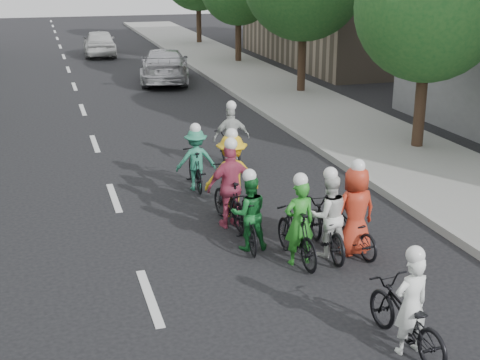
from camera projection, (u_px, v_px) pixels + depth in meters
name	position (u px, v px, depth m)	size (l,w,h in m)	color
ground	(150.00, 297.00, 10.78)	(120.00, 120.00, 0.00)	black
sidewalk_right	(341.00, 124.00, 22.04)	(4.00, 80.00, 0.15)	gray
curb_right	(285.00, 127.00, 21.51)	(0.18, 80.00, 0.18)	#999993
tree_r_0	(428.00, 8.00, 17.96)	(4.00, 4.00, 5.97)	black
cyclist_0	(407.00, 315.00, 9.20)	(0.79, 1.82, 1.59)	black
cyclist_1	(248.00, 218.00, 12.50)	(0.74, 1.63, 1.57)	black
cyclist_2	(231.00, 183.00, 14.14)	(1.23, 1.96, 1.91)	black
cyclist_3	(230.00, 194.00, 13.52)	(1.06, 1.70, 1.87)	black
cyclist_4	(354.00, 220.00, 12.28)	(0.88, 1.64, 1.82)	black
cyclist_5	(298.00, 231.00, 11.89)	(0.59, 1.70, 1.70)	black
cyclist_6	(327.00, 223.00, 12.23)	(0.79, 1.89, 1.70)	black
cyclist_7	(196.00, 164.00, 15.77)	(0.97, 1.61, 1.61)	black
cyclist_8	(231.00, 145.00, 17.38)	(0.97, 1.75, 1.80)	black
follow_car_lead	(165.00, 65.00, 29.84)	(2.10, 5.16, 1.50)	#B3B2B7
follow_car_trail	(100.00, 43.00, 38.25)	(1.76, 4.38, 1.49)	silver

